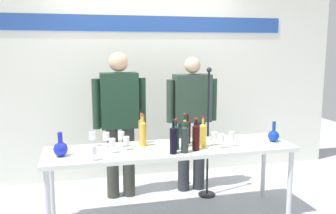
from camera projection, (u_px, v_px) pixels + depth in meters
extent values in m
cube|color=white|center=(145.00, 65.00, 4.86)|extent=(5.47, 0.10, 3.00)
cube|color=#294FA1|center=(146.00, 24.00, 4.71)|extent=(3.83, 0.01, 0.20)
cube|color=silver|center=(172.00, 149.00, 3.64)|extent=(2.48, 0.65, 0.04)
cylinder|color=silver|center=(48.00, 209.00, 3.15)|extent=(0.05, 0.05, 0.71)
cylinder|color=silver|center=(290.00, 184.00, 3.72)|extent=(0.05, 0.05, 0.71)
cylinder|color=silver|center=(52.00, 186.00, 3.68)|extent=(0.05, 0.05, 0.71)
cylinder|color=silver|center=(263.00, 167.00, 4.24)|extent=(0.05, 0.05, 0.71)
sphere|color=#1C26BD|center=(61.00, 149.00, 3.33)|extent=(0.13, 0.13, 0.13)
cylinder|color=#1C26BD|center=(60.00, 138.00, 3.31)|extent=(0.04, 0.04, 0.10)
sphere|color=#0F33A2|center=(273.00, 136.00, 3.85)|extent=(0.12, 0.12, 0.12)
cylinder|color=#0F33A2|center=(274.00, 126.00, 3.83)|extent=(0.04, 0.04, 0.11)
cylinder|color=#35372F|center=(113.00, 163.00, 4.23)|extent=(0.14, 0.14, 0.83)
cylinder|color=#35372F|center=(129.00, 161.00, 4.27)|extent=(0.14, 0.14, 0.83)
cube|color=#1C3928|center=(119.00, 100.00, 4.13)|extent=(0.42, 0.22, 0.63)
cylinder|color=#1C3928|center=(96.00, 104.00, 4.08)|extent=(0.09, 0.09, 0.56)
cylinder|color=#1C3928|center=(142.00, 102.00, 4.20)|extent=(0.09, 0.09, 0.56)
sphere|color=#DDAC87|center=(118.00, 62.00, 4.06)|extent=(0.22, 0.22, 0.22)
cylinder|color=#2B2D33|center=(184.00, 156.00, 4.43)|extent=(0.14, 0.14, 0.86)
cylinder|color=#2B2D33|center=(199.00, 155.00, 4.48)|extent=(0.14, 0.14, 0.86)
cube|color=#2C4033|center=(192.00, 98.00, 4.34)|extent=(0.44, 0.22, 0.57)
cylinder|color=#2C4033|center=(170.00, 101.00, 4.28)|extent=(0.09, 0.09, 0.51)
cylinder|color=#2C4033|center=(213.00, 100.00, 4.41)|extent=(0.09, 0.09, 0.51)
sphere|color=#D7B292|center=(192.00, 65.00, 4.28)|extent=(0.19, 0.19, 0.19)
cylinder|color=gold|center=(143.00, 135.00, 3.66)|extent=(0.07, 0.07, 0.23)
cone|color=gold|center=(143.00, 122.00, 3.64)|extent=(0.07, 0.07, 0.03)
cylinder|color=gold|center=(143.00, 120.00, 3.64)|extent=(0.03, 0.03, 0.07)
cylinder|color=#B42724|center=(143.00, 115.00, 3.63)|extent=(0.03, 0.03, 0.02)
cylinder|color=black|center=(173.00, 141.00, 3.40)|extent=(0.07, 0.07, 0.24)
cone|color=black|center=(173.00, 127.00, 3.38)|extent=(0.07, 0.07, 0.03)
cylinder|color=black|center=(173.00, 125.00, 3.37)|extent=(0.02, 0.02, 0.07)
cylinder|color=black|center=(173.00, 121.00, 3.37)|extent=(0.03, 0.03, 0.02)
cylinder|color=#222E27|center=(185.00, 141.00, 3.43)|extent=(0.07, 0.07, 0.24)
cone|color=#222E27|center=(185.00, 127.00, 3.41)|extent=(0.07, 0.07, 0.03)
cylinder|color=#222E27|center=(185.00, 125.00, 3.41)|extent=(0.02, 0.02, 0.06)
cylinder|color=gold|center=(185.00, 121.00, 3.40)|extent=(0.03, 0.03, 0.02)
cylinder|color=#0F3825|center=(176.00, 139.00, 3.54)|extent=(0.07, 0.07, 0.22)
cone|color=#0F3825|center=(176.00, 126.00, 3.52)|extent=(0.07, 0.07, 0.03)
cylinder|color=#0F3825|center=(176.00, 124.00, 3.52)|extent=(0.03, 0.03, 0.07)
cylinder|color=#AD2617|center=(176.00, 120.00, 3.51)|extent=(0.03, 0.03, 0.02)
cylinder|color=black|center=(196.00, 138.00, 3.52)|extent=(0.07, 0.07, 0.23)
cone|color=black|center=(196.00, 125.00, 3.50)|extent=(0.07, 0.07, 0.03)
cylinder|color=black|center=(196.00, 123.00, 3.49)|extent=(0.03, 0.03, 0.07)
cylinder|color=#AD2119|center=(196.00, 119.00, 3.48)|extent=(0.03, 0.03, 0.02)
cylinder|color=gold|center=(203.00, 136.00, 3.64)|extent=(0.07, 0.07, 0.22)
cone|color=gold|center=(203.00, 125.00, 3.62)|extent=(0.07, 0.07, 0.03)
cylinder|color=gold|center=(203.00, 122.00, 3.61)|extent=(0.02, 0.02, 0.08)
cylinder|color=#B5151B|center=(203.00, 117.00, 3.60)|extent=(0.03, 0.03, 0.02)
cylinder|color=orange|center=(142.00, 132.00, 3.76)|extent=(0.07, 0.07, 0.24)
cone|color=orange|center=(141.00, 120.00, 3.74)|extent=(0.07, 0.07, 0.03)
cylinder|color=orange|center=(141.00, 117.00, 3.74)|extent=(0.03, 0.03, 0.09)
cylinder|color=black|center=(141.00, 112.00, 3.73)|extent=(0.03, 0.03, 0.02)
cylinder|color=#103227|center=(185.00, 135.00, 3.64)|extent=(0.08, 0.08, 0.23)
cone|color=#103227|center=(185.00, 123.00, 3.62)|extent=(0.08, 0.08, 0.03)
cylinder|color=#103227|center=(185.00, 119.00, 3.62)|extent=(0.02, 0.02, 0.09)
cylinder|color=#B01F16|center=(185.00, 114.00, 3.61)|extent=(0.03, 0.03, 0.02)
cylinder|color=#330B12|center=(187.00, 133.00, 3.77)|extent=(0.07, 0.07, 0.22)
cone|color=#330B12|center=(188.00, 121.00, 3.75)|extent=(0.07, 0.07, 0.03)
cylinder|color=#330B12|center=(188.00, 119.00, 3.75)|extent=(0.02, 0.02, 0.07)
cylinder|color=black|center=(188.00, 115.00, 3.74)|extent=(0.03, 0.03, 0.02)
cylinder|color=white|center=(94.00, 160.00, 3.21)|extent=(0.06, 0.06, 0.00)
cylinder|color=white|center=(94.00, 157.00, 3.21)|extent=(0.01, 0.01, 0.06)
cylinder|color=white|center=(93.00, 150.00, 3.20)|extent=(0.07, 0.07, 0.07)
cylinder|color=white|center=(93.00, 146.00, 3.68)|extent=(0.05, 0.05, 0.00)
cylinder|color=white|center=(93.00, 143.00, 3.67)|extent=(0.01, 0.01, 0.07)
cylinder|color=white|center=(92.00, 136.00, 3.66)|extent=(0.07, 0.07, 0.07)
cylinder|color=white|center=(107.00, 147.00, 3.64)|extent=(0.06, 0.06, 0.00)
cylinder|color=white|center=(106.00, 143.00, 3.64)|extent=(0.01, 0.01, 0.07)
cylinder|color=white|center=(106.00, 136.00, 3.63)|extent=(0.06, 0.06, 0.08)
cylinder|color=white|center=(127.00, 150.00, 3.54)|extent=(0.06, 0.06, 0.00)
cylinder|color=white|center=(126.00, 147.00, 3.54)|extent=(0.01, 0.01, 0.06)
cylinder|color=white|center=(126.00, 140.00, 3.53)|extent=(0.06, 0.06, 0.08)
cylinder|color=white|center=(121.00, 147.00, 3.65)|extent=(0.05, 0.05, 0.00)
cylinder|color=white|center=(121.00, 143.00, 3.64)|extent=(0.01, 0.01, 0.08)
cylinder|color=white|center=(121.00, 135.00, 3.63)|extent=(0.07, 0.07, 0.07)
cylinder|color=white|center=(112.00, 153.00, 3.44)|extent=(0.06, 0.06, 0.00)
cylinder|color=white|center=(112.00, 149.00, 3.43)|extent=(0.01, 0.01, 0.06)
cylinder|color=white|center=(112.00, 142.00, 3.42)|extent=(0.06, 0.06, 0.07)
cylinder|color=white|center=(221.00, 148.00, 3.60)|extent=(0.05, 0.05, 0.00)
cylinder|color=white|center=(221.00, 145.00, 3.59)|extent=(0.01, 0.01, 0.07)
cylinder|color=white|center=(221.00, 138.00, 3.58)|extent=(0.07, 0.07, 0.07)
cylinder|color=white|center=(231.00, 146.00, 3.67)|extent=(0.05, 0.05, 0.00)
cylinder|color=white|center=(231.00, 143.00, 3.66)|extent=(0.01, 0.01, 0.07)
cylinder|color=white|center=(232.00, 136.00, 3.65)|extent=(0.06, 0.06, 0.08)
cylinder|color=white|center=(214.00, 145.00, 3.71)|extent=(0.06, 0.06, 0.00)
cylinder|color=white|center=(214.00, 142.00, 3.71)|extent=(0.01, 0.01, 0.06)
cylinder|color=white|center=(214.00, 136.00, 3.70)|extent=(0.07, 0.07, 0.08)
cylinder|color=black|center=(207.00, 194.00, 4.33)|extent=(0.20, 0.20, 0.02)
cylinder|color=black|center=(208.00, 136.00, 4.22)|extent=(0.02, 0.02, 1.46)
sphere|color=#232328|center=(209.00, 70.00, 4.09)|extent=(0.06, 0.06, 0.06)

